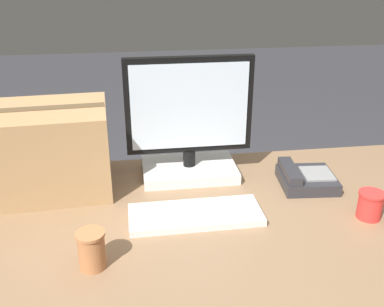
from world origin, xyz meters
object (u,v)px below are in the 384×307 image
Objects in this scene: monitor at (189,130)px; paper_cup_right at (370,205)px; keyboard at (195,214)px; paper_cup_left at (92,250)px; cardboard_box at (44,150)px; desk_phone at (305,178)px.

paper_cup_right is at bearing -35.59° from monitor.
keyboard is 4.73× the size of paper_cup_right.
keyboard is (-0.02, -0.29, -0.16)m from monitor.
paper_cup_left is 1.21× the size of paper_cup_right.
keyboard is 0.36m from paper_cup_left.
monitor reaches higher than paper_cup_right.
keyboard is 0.53m from paper_cup_right.
cardboard_box is (-1.00, 0.33, 0.10)m from paper_cup_right.
keyboard is at bearing -94.02° from monitor.
paper_cup_right is 1.06m from cardboard_box.
cardboard_box is (-0.47, 0.25, 0.13)m from keyboard.
paper_cup_left is 0.24× the size of cardboard_box.
paper_cup_left is at bearing -148.91° from desk_phone.
paper_cup_left is (-0.71, -0.35, 0.03)m from desk_phone.
paper_cup_left is at bearing -171.55° from paper_cup_right.
paper_cup_right is at bearing 8.45° from paper_cup_left.
desk_phone is 2.30× the size of paper_cup_right.
paper_cup_left is at bearing -123.16° from monitor.
paper_cup_left reaches higher than paper_cup_right.
paper_cup_right is at bearing -8.45° from keyboard.
cardboard_box is (-0.17, 0.45, 0.09)m from paper_cup_left.
keyboard is at bearing -154.69° from desk_phone.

